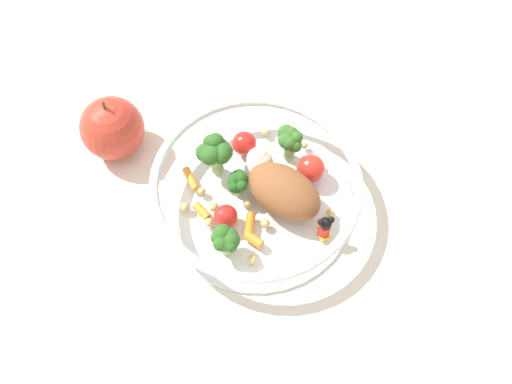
% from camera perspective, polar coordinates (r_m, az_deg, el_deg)
% --- Properties ---
extents(ground_plane, '(2.40, 2.40, 0.00)m').
position_cam_1_polar(ground_plane, '(0.71, 1.18, -1.19)').
color(ground_plane, silver).
extents(food_container, '(0.24, 0.24, 0.07)m').
position_cam_1_polar(food_container, '(0.68, 0.27, 0.47)').
color(food_container, white).
rests_on(food_container, ground_plane).
extents(loose_apple, '(0.08, 0.08, 0.09)m').
position_cam_1_polar(loose_apple, '(0.74, -13.78, 6.03)').
color(loose_apple, '#BC3828').
rests_on(loose_apple, ground_plane).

